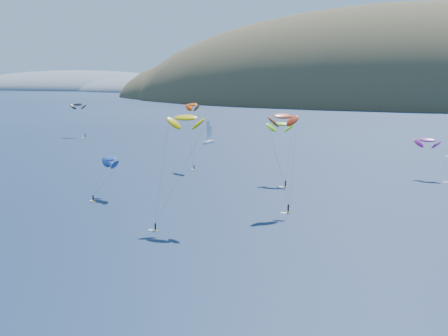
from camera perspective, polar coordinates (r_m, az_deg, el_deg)
name	(u,v)px	position (r m, az deg, el deg)	size (l,w,h in m)	color
island	(442,113)	(627.13, 19.34, 4.77)	(730.00, 300.00, 210.00)	#3D3526
headland	(95,91)	(945.73, -11.68, 6.93)	(460.00, 250.00, 60.00)	slate
sailboat	(209,141)	(275.96, -1.40, 2.49)	(8.86, 7.66, 10.99)	white
kitesurfer_1	(193,105)	(208.18, -2.88, 5.79)	(7.58, 9.10, 23.03)	gold
kitesurfer_2	(186,118)	(134.44, -3.51, 4.60)	(8.33, 11.68, 25.20)	gold
kitesurfer_3	(280,124)	(183.98, 5.14, 4.02)	(8.71, 11.11, 19.14)	gold
kitesurfer_6	(428,140)	(199.35, 18.13, 2.45)	(12.00, 10.34, 13.79)	gold
kitesurfer_9	(283,116)	(148.03, 5.41, 4.73)	(8.16, 9.42, 24.50)	gold
kitesurfer_10	(110,159)	(165.34, -10.34, 0.84)	(8.69, 12.36, 12.19)	gold
kitesurfer_12	(78,105)	(310.01, -13.17, 5.67)	(10.96, 7.48, 17.43)	gold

